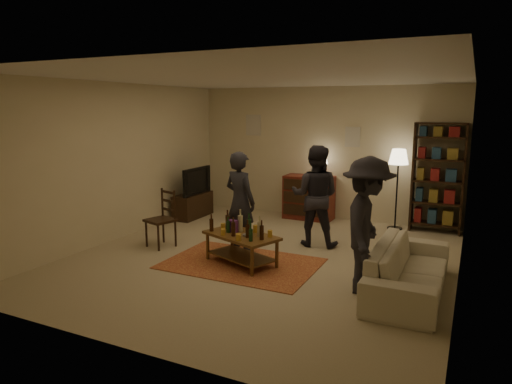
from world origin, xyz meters
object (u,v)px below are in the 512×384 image
Objects in this scene: dresser at (309,196)px; person_by_sofa at (367,226)px; floor_lamp at (398,162)px; sofa at (409,269)px; tv_stand at (193,199)px; coffee_table at (241,238)px; bookshelf at (438,177)px; person_left at (240,202)px; dining_chair at (163,216)px; person_right at (315,196)px.

person_by_sofa is at bearing -60.33° from dresser.
sofa is (0.64, -3.03, -0.98)m from floor_lamp.
sofa is at bearing -78.08° from floor_lamp.
tv_stand is at bearing 52.78° from person_by_sofa.
bookshelf is at bearing 52.62° from coffee_table.
person_by_sofa is (1.89, -3.32, 0.37)m from dresser.
dresser is 3.84m from person_by_sofa.
floor_lamp is at bearing 60.19° from coffee_table.
floor_lamp is at bearing -113.78° from person_left.
coffee_table is at bearing 89.45° from sofa.
tv_stand is 4.84m from bookshelf.
sofa is at bearing -25.34° from tv_stand.
person_by_sofa is at bearing -99.15° from bookshelf.
tv_stand is at bearing -22.39° from person_left.
tv_stand reaches higher than dining_chair.
person_by_sofa is at bearing -30.16° from tv_stand.
sofa is 0.77m from person_by_sofa.
person_by_sofa is (1.20, -1.61, 0.01)m from person_right.
bookshelf reaches higher than dining_chair.
bookshelf reaches higher than person_by_sofa.
person_by_sofa is (0.14, -3.24, -0.43)m from floor_lamp.
dining_chair is 3.49m from person_by_sofa.
bookshelf is 0.97× the size of sofa.
floor_lamp is at bearing 11.92° from sofa.
dresser is 0.80× the size of person_by_sofa.
floor_lamp reaches higher than tv_stand.
sofa is (3.94, -0.26, -0.20)m from dining_chair.
bookshelf is 1.19× the size of person_by_sofa.
coffee_table is at bearing -43.70° from tv_stand.
dining_chair is 0.91× the size of tv_stand.
person_right is 2.01m from person_by_sofa.
dresser is 1.93m from floor_lamp.
person_left is (-0.30, -2.49, 0.32)m from dresser.
coffee_table is 1.18× the size of tv_stand.
tv_stand is 4.82m from person_by_sofa.
coffee_table is at bearing 75.89° from person_by_sofa.
tv_stand is at bearing 136.30° from coffee_table.
dining_chair is at bearing 32.48° from person_left.
dining_chair is 2.06m from tv_stand.
floor_lamp reaches higher than sofa.
dining_chair is at bearing -70.04° from tv_stand.
person_left is at bearing 62.24° from person_by_sofa.
coffee_table is at bearing -127.38° from bookshelf.
person_right is at bearing 29.65° from person_by_sofa.
bookshelf is (4.69, 0.98, 0.65)m from tv_stand.
tv_stand is 0.52× the size of bookshelf.
coffee_table is 0.62× the size of bookshelf.
floor_lamp is at bearing 57.31° from dining_chair.
coffee_table is 1.59m from person_right.
floor_lamp is 0.73× the size of sofa.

